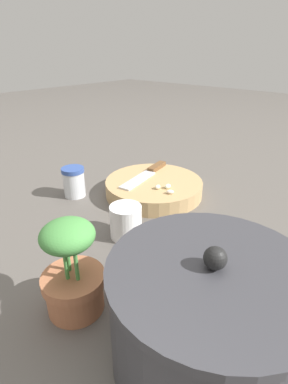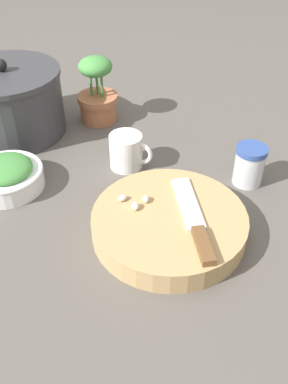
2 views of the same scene
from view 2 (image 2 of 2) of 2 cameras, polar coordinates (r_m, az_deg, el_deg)
The scene contains 9 objects.
ground_plane at distance 0.85m, azimuth -2.87°, elevation -0.94°, with size 5.00×5.00×0.00m, color #56514C.
cutting_board at distance 0.77m, azimuth 3.36°, elevation -4.27°, with size 0.28×0.28×0.04m.
chef_knife at distance 0.74m, azimuth 6.81°, elevation -4.03°, with size 0.07×0.22×0.01m.
garlic_cloves at distance 0.77m, azimuth -1.30°, elevation -1.26°, with size 0.06×0.04×0.01m.
herb_bowl at distance 0.91m, azimuth -17.87°, elevation 2.16°, with size 0.15×0.15×0.06m.
spice_jar at distance 0.90m, azimuth 13.87°, elevation 3.52°, with size 0.06×0.06×0.09m.
coffee_mug at distance 0.92m, azimuth -2.57°, elevation 5.45°, with size 0.10×0.07×0.08m.
stock_pot at distance 1.08m, azimuth -17.60°, elevation 11.34°, with size 0.26×0.26×0.18m.
potted_herb at distance 1.09m, azimuth -6.25°, elevation 12.82°, with size 0.10×0.10×0.16m.
Camera 2 is at (0.07, -0.65, 0.55)m, focal length 40.00 mm.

